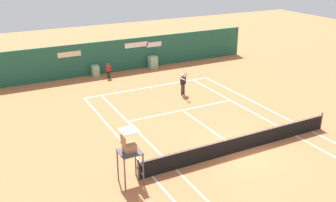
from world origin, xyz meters
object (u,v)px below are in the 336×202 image
object	(u,v)px
tennis_ball_mid_court	(265,127)
player_on_baseline	(183,82)
tennis_ball_by_sideline	(180,89)
umpire_chair	(129,149)
tennis_ball_near_service_line	(215,123)
ball_kid_centre_post	(108,70)

from	to	relation	value
tennis_ball_mid_court	player_on_baseline	bearing A→B (deg)	102.73
tennis_ball_by_sideline	tennis_ball_mid_court	size ratio (longest dim) A/B	1.00
umpire_chair	tennis_ball_mid_court	bearing A→B (deg)	99.97
umpire_chair	tennis_ball_near_service_line	size ratio (longest dim) A/B	39.97
ball_kid_centre_post	tennis_ball_near_service_line	bearing A→B (deg)	114.01
tennis_ball_by_sideline	tennis_ball_mid_court	distance (m)	8.60
ball_kid_centre_post	tennis_ball_near_service_line	xyz separation A→B (m)	(2.89, -11.80, -0.72)
tennis_ball_near_service_line	ball_kid_centre_post	bearing A→B (deg)	103.78
tennis_ball_near_service_line	tennis_ball_mid_court	bearing A→B (deg)	-38.50
player_on_baseline	ball_kid_centre_post	bearing A→B (deg)	-67.13
player_on_baseline	tennis_ball_near_service_line	xyz separation A→B (m)	(-0.74, -5.42, -0.95)
umpire_chair	tennis_ball_mid_court	world-z (taller)	umpire_chair
umpire_chair	ball_kid_centre_post	bearing A→B (deg)	164.43
player_on_baseline	ball_kid_centre_post	distance (m)	7.34
tennis_ball_by_sideline	tennis_ball_near_service_line	xyz separation A→B (m)	(-1.18, -6.61, 0.00)
player_on_baseline	ball_kid_centre_post	size ratio (longest dim) A/B	1.42
player_on_baseline	tennis_ball_mid_court	distance (m)	7.57
ball_kid_centre_post	tennis_ball_mid_court	world-z (taller)	ball_kid_centre_post
player_on_baseline	tennis_ball_by_sideline	bearing A→B (deg)	-116.90
player_on_baseline	tennis_ball_near_service_line	size ratio (longest dim) A/B	27.28
umpire_chair	tennis_ball_near_service_line	distance (m)	8.21
player_on_baseline	tennis_ball_mid_court	size ratio (longest dim) A/B	27.28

